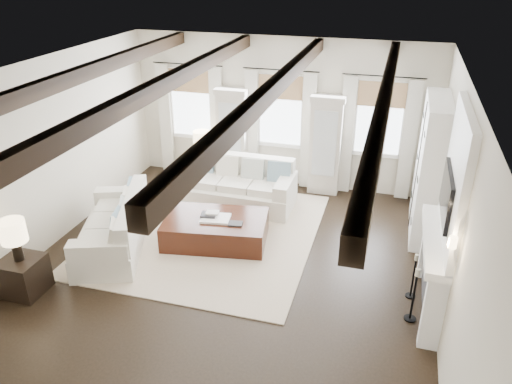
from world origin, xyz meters
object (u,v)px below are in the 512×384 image
(side_table_back, at_px, (203,172))
(side_table_front, at_px, (23,276))
(sofa_back, at_px, (238,187))
(ottoman, at_px, (216,230))
(sofa_left, at_px, (116,229))

(side_table_back, bearing_deg, side_table_front, -104.91)
(sofa_back, distance_m, ottoman, 1.53)
(ottoman, bearing_deg, side_table_front, -145.26)
(sofa_left, bearing_deg, side_table_back, 80.73)
(sofa_back, xyz_separation_m, side_table_front, (-2.22, -3.72, -0.10))
(side_table_front, height_order, side_table_back, side_table_back)
(ottoman, height_order, side_table_front, side_table_front)
(sofa_left, height_order, ottoman, sofa_left)
(sofa_left, distance_m, ottoman, 1.73)
(sofa_left, xyz_separation_m, side_table_front, (-0.70, -1.52, -0.09))
(ottoman, bearing_deg, sofa_left, -165.96)
(ottoman, bearing_deg, side_table_back, 107.57)
(side_table_front, bearing_deg, ottoman, 43.80)
(sofa_left, relative_size, side_table_back, 3.91)
(ottoman, distance_m, side_table_back, 2.49)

